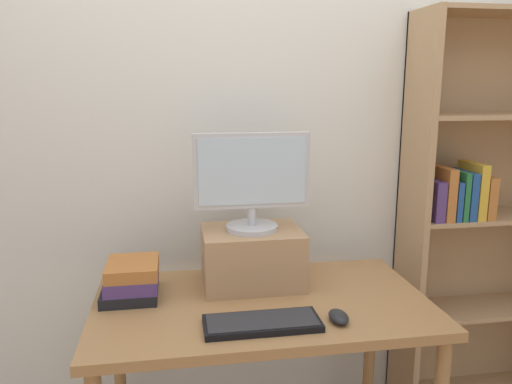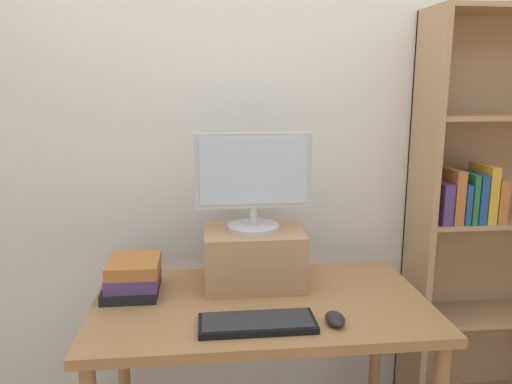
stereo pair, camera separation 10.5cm
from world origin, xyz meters
The scene contains 8 objects.
back_wall centered at (0.00, 0.51, 1.30)m, with size 7.00×0.08×2.60m.
desk centered at (0.00, 0.00, 0.65)m, with size 1.23×0.71×0.74m.
bookshelf_unit centered at (1.11, 0.36, 0.94)m, with size 0.80×0.28×1.84m.
riser_box centered at (-0.01, 0.16, 0.85)m, with size 0.39×0.29×0.22m.
computer_monitor centered at (-0.01, 0.16, 1.17)m, with size 0.45×0.20×0.38m.
keyboard centered at (-0.04, -0.20, 0.75)m, with size 0.39×0.16×0.02m.
computer_mouse centered at (0.22, -0.21, 0.76)m, with size 0.06×0.10×0.04m.
book_stack centered at (-0.48, 0.11, 0.81)m, with size 0.21×0.25×0.14m.
Camera 1 is at (-0.31, -1.70, 1.52)m, focal length 35.00 mm.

